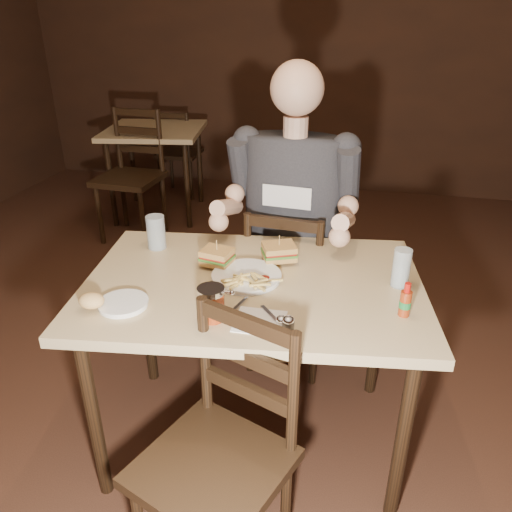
% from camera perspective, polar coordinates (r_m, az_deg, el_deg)
% --- Properties ---
extents(room_shell, '(7.00, 7.00, 7.00)m').
position_cam_1_polar(room_shell, '(1.63, -2.53, 16.56)').
color(room_shell, black).
rests_on(room_shell, ground).
extents(main_table, '(1.35, 0.99, 0.77)m').
position_cam_1_polar(main_table, '(1.90, -0.33, -4.92)').
color(main_table, tan).
rests_on(main_table, ground).
extents(bg_table, '(0.92, 0.92, 0.77)m').
position_cam_1_polar(bg_table, '(4.49, -11.49, 13.00)').
color(bg_table, tan).
rests_on(bg_table, ground).
extents(chair_far, '(0.44, 0.48, 0.88)m').
position_cam_1_polar(chair_far, '(2.50, 3.99, -3.43)').
color(chair_far, black).
rests_on(chair_far, ground).
extents(chair_near, '(0.54, 0.57, 0.89)m').
position_cam_1_polar(chair_near, '(1.63, -5.03, -22.86)').
color(chair_near, black).
rests_on(chair_near, ground).
extents(bg_chair_far, '(0.39, 0.43, 0.84)m').
position_cam_1_polar(bg_chair_far, '(5.04, -8.74, 11.58)').
color(bg_chair_far, black).
rests_on(bg_chair_far, ground).
extents(bg_chair_near, '(0.49, 0.53, 1.00)m').
position_cam_1_polar(bg_chair_near, '(4.06, -14.31, 8.62)').
color(bg_chair_near, black).
rests_on(bg_chair_near, ground).
extents(diner, '(0.64, 0.53, 1.05)m').
position_cam_1_polar(diner, '(2.23, 4.08, 7.96)').
color(diner, '#2B2B30').
rests_on(diner, chair_far).
extents(dinner_plate, '(0.29, 0.29, 0.01)m').
position_cam_1_polar(dinner_plate, '(1.87, -1.09, -2.44)').
color(dinner_plate, white).
rests_on(dinner_plate, main_table).
extents(sandwich_left, '(0.13, 0.11, 0.10)m').
position_cam_1_polar(sandwich_left, '(1.94, -4.49, 0.45)').
color(sandwich_left, '#DEAC5F').
rests_on(sandwich_left, dinner_plate).
extents(sandwich_right, '(0.16, 0.15, 0.11)m').
position_cam_1_polar(sandwich_right, '(1.97, 2.67, 1.10)').
color(sandwich_right, '#DEAC5F').
rests_on(sandwich_right, dinner_plate).
extents(fries_pile, '(0.24, 0.19, 0.04)m').
position_cam_1_polar(fries_pile, '(1.79, -0.51, -2.83)').
color(fries_pile, '#E5C465').
rests_on(fries_pile, dinner_plate).
extents(ketchup_dollop, '(0.04, 0.04, 0.01)m').
position_cam_1_polar(ketchup_dollop, '(1.84, 1.02, -2.48)').
color(ketchup_dollop, maroon).
rests_on(ketchup_dollop, dinner_plate).
extents(glass_left, '(0.09, 0.09, 0.14)m').
position_cam_1_polar(glass_left, '(2.13, -11.35, 2.69)').
color(glass_left, silver).
rests_on(glass_left, main_table).
extents(glass_right, '(0.07, 0.07, 0.15)m').
position_cam_1_polar(glass_right, '(1.87, 16.27, -1.31)').
color(glass_right, silver).
rests_on(glass_right, main_table).
extents(hot_sauce, '(0.04, 0.04, 0.12)m').
position_cam_1_polar(hot_sauce, '(1.70, 16.75, -4.77)').
color(hot_sauce, maroon).
rests_on(hot_sauce, main_table).
extents(salt_shaker, '(0.04, 0.04, 0.06)m').
position_cam_1_polar(salt_shaker, '(1.56, 2.89, -7.98)').
color(salt_shaker, white).
rests_on(salt_shaker, main_table).
extents(pepper_shaker, '(0.04, 0.04, 0.07)m').
position_cam_1_polar(pepper_shaker, '(1.54, 3.69, -8.17)').
color(pepper_shaker, '#38332D').
rests_on(pepper_shaker, main_table).
extents(syrup_dispenser, '(0.10, 0.10, 0.11)m').
position_cam_1_polar(syrup_dispenser, '(1.62, -5.12, -5.42)').
color(syrup_dispenser, maroon).
rests_on(syrup_dispenser, main_table).
extents(napkin, '(0.16, 0.15, 0.00)m').
position_cam_1_polar(napkin, '(1.63, 0.43, -7.47)').
color(napkin, white).
rests_on(napkin, main_table).
extents(knife, '(0.15, 0.18, 0.01)m').
position_cam_1_polar(knife, '(1.62, 2.50, -7.53)').
color(knife, silver).
rests_on(knife, napkin).
extents(fork, '(0.05, 0.15, 0.00)m').
position_cam_1_polar(fork, '(1.69, -2.33, -5.94)').
color(fork, silver).
rests_on(fork, napkin).
extents(side_plate, '(0.19, 0.19, 0.01)m').
position_cam_1_polar(side_plate, '(1.76, -14.92, -5.36)').
color(side_plate, white).
rests_on(side_plate, main_table).
extents(bread_roll, '(0.10, 0.08, 0.05)m').
position_cam_1_polar(bread_roll, '(1.75, -18.29, -4.86)').
color(bread_roll, tan).
rests_on(bread_roll, side_plate).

